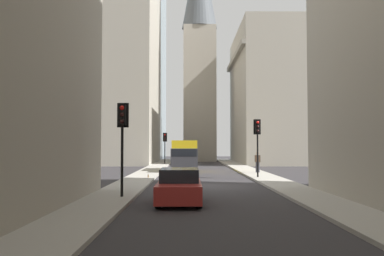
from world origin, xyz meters
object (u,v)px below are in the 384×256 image
object	(u,v)px
discarded_bottle	(148,176)
traffic_light_midblock	(258,134)
delivery_truck	(185,156)
pedestrian	(258,161)
traffic_light_foreground	(122,127)
traffic_light_far_junction	(165,141)
sedan_red	(179,187)

from	to	relation	value
discarded_bottle	traffic_light_midblock	bearing A→B (deg)	-86.49
delivery_truck	pedestrian	distance (m)	6.73
delivery_truck	traffic_light_midblock	world-z (taller)	traffic_light_midblock
traffic_light_midblock	discarded_bottle	distance (m)	8.33
traffic_light_foreground	discarded_bottle	world-z (taller)	traffic_light_foreground
traffic_light_foreground	traffic_light_far_junction	distance (m)	33.09
delivery_truck	sedan_red	xyz separation A→B (m)	(-19.93, -0.00, -0.80)
traffic_light_midblock	sedan_red	bearing A→B (deg)	156.42
sedan_red	traffic_light_far_junction	distance (m)	34.31
delivery_truck	sedan_red	distance (m)	19.94
discarded_bottle	delivery_truck	bearing A→B (deg)	-16.70
traffic_light_foreground	discarded_bottle	distance (m)	11.06
traffic_light_far_junction	discarded_bottle	size ratio (longest dim) A/B	14.30
pedestrian	discarded_bottle	xyz separation A→B (m)	(-5.53, 8.62, -0.83)
traffic_light_far_junction	pedestrian	bearing A→B (deg)	-152.55
traffic_light_midblock	pedestrian	world-z (taller)	traffic_light_midblock
traffic_light_far_junction	pedestrian	size ratio (longest dim) A/B	2.25
sedan_red	discarded_bottle	world-z (taller)	sedan_red
traffic_light_far_junction	discarded_bottle	xyz separation A→B (m)	(-22.43, -0.16, -2.73)
traffic_light_far_junction	delivery_truck	bearing A→B (deg)	-169.53
traffic_light_far_junction	pedestrian	world-z (taller)	traffic_light_far_junction
sedan_red	traffic_light_far_junction	xyz separation A→B (m)	(34.13, 2.63, 2.31)
sedan_red	traffic_light_foreground	bearing A→B (deg)	67.77
pedestrian	discarded_bottle	world-z (taller)	pedestrian
traffic_light_far_junction	discarded_bottle	bearing A→B (deg)	-179.59
delivery_truck	traffic_light_midblock	distance (m)	9.55
sedan_red	traffic_light_midblock	world-z (taller)	traffic_light_midblock
traffic_light_midblock	traffic_light_far_junction	xyz separation A→B (m)	(21.95, 7.94, -0.21)
pedestrian	discarded_bottle	bearing A→B (deg)	122.66
delivery_truck	pedestrian	xyz separation A→B (m)	(-2.70, -6.15, -0.39)
delivery_truck	traffic_light_midblock	xyz separation A→B (m)	(-7.74, -5.32, 1.73)
sedan_red	traffic_light_foreground	size ratio (longest dim) A/B	1.04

